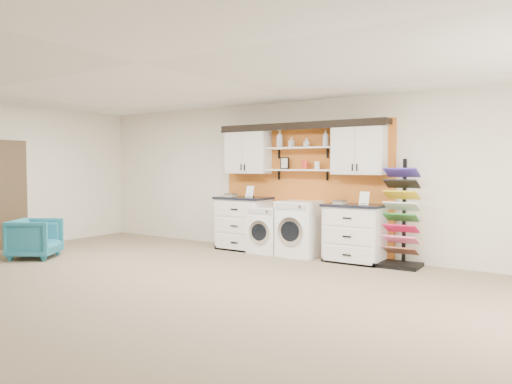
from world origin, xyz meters
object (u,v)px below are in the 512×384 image
Objects in this scene: washer at (269,229)px; dryer at (300,228)px; base_cabinet_right at (355,233)px; sample_rack at (401,233)px; armchair at (35,238)px; base_cabinet_left at (244,223)px.

dryer is at bearing 0.00° from washer.
base_cabinet_right is 1.04m from dryer.
washer is 0.50× the size of sample_rack.
base_cabinet_right is 0.58× the size of sample_rack.
dryer reaches higher than washer.
base_cabinet_right reaches higher than armchair.
sample_rack is 6.20m from armchair.
dryer is 1.81m from sample_rack.
sample_rack is at bearing 0.69° from base_cabinet_left.
sample_rack is at bearing 0.93° from washer.
base_cabinet_left is 3.73m from armchair.
sample_rack reaches higher than base_cabinet_right.
washer is (-1.68, -0.00, -0.06)m from base_cabinet_right.
armchair is (-3.73, -2.75, -0.15)m from dryer.
base_cabinet_right is at bearing -93.50° from armchair.
base_cabinet_right is (2.26, 0.00, -0.02)m from base_cabinet_left.
armchair is at bearing -150.00° from base_cabinet_right.
base_cabinet_right is 0.77m from sample_rack.
base_cabinet_right is 1.31× the size of armchair.
base_cabinet_left is at bearing 179.67° from washer.
armchair is (-4.77, -2.75, -0.14)m from base_cabinet_right.
base_cabinet_left is at bearing 179.84° from dryer.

